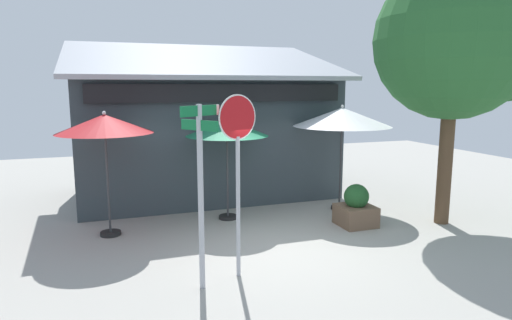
# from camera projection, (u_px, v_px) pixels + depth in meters

# --- Properties ---
(ground_plane) EXTENTS (28.00, 28.00, 0.10)m
(ground_plane) POSITION_uv_depth(u_px,v_px,m) (281.00, 250.00, 8.95)
(ground_plane) COLOR #9E9B93
(cafe_building) EXTENTS (7.62, 4.61, 4.57)m
(cafe_building) POSITION_uv_depth(u_px,v_px,m) (205.00, 134.00, 13.25)
(cafe_building) COLOR #333D42
(cafe_building) RESTS_ON ground
(street_sign_post) EXTENTS (0.70, 0.65, 2.94)m
(street_sign_post) POSITION_uv_depth(u_px,v_px,m) (201.00, 180.00, 6.87)
(street_sign_post) COLOR #A8AAB2
(street_sign_post) RESTS_ON ground
(stop_sign) EXTENTS (0.70, 0.26, 3.08)m
(stop_sign) POSITION_uv_depth(u_px,v_px,m) (238.00, 153.00, 7.27)
(stop_sign) COLOR #A8AAB2
(stop_sign) RESTS_ON ground
(patio_umbrella_crimson_left) EXTENTS (2.01, 2.01, 2.69)m
(patio_umbrella_crimson_left) POSITION_uv_depth(u_px,v_px,m) (105.00, 125.00, 9.28)
(patio_umbrella_crimson_left) COLOR black
(patio_umbrella_crimson_left) RESTS_ON ground
(patio_umbrella_forest_green_center) EXTENTS (1.98, 1.98, 2.51)m
(patio_umbrella_forest_green_center) POSITION_uv_depth(u_px,v_px,m) (227.00, 129.00, 10.51)
(patio_umbrella_forest_green_center) COLOR black
(patio_umbrella_forest_green_center) RESTS_ON ground
(patio_umbrella_ivory_right) EXTENTS (2.50, 2.50, 2.73)m
(patio_umbrella_ivory_right) POSITION_uv_depth(u_px,v_px,m) (342.00, 118.00, 11.32)
(patio_umbrella_ivory_right) COLOR black
(patio_umbrella_ivory_right) RESTS_ON ground
(shade_tree) EXTENTS (3.74, 3.52, 5.96)m
(shade_tree) POSITION_uv_depth(u_px,v_px,m) (461.00, 44.00, 9.87)
(shade_tree) COLOR brown
(shade_tree) RESTS_ON ground
(sidewalk_planter) EXTENTS (0.80, 0.80, 0.98)m
(sidewalk_planter) POSITION_uv_depth(u_px,v_px,m) (356.00, 208.00, 10.28)
(sidewalk_planter) COLOR brown
(sidewalk_planter) RESTS_ON ground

